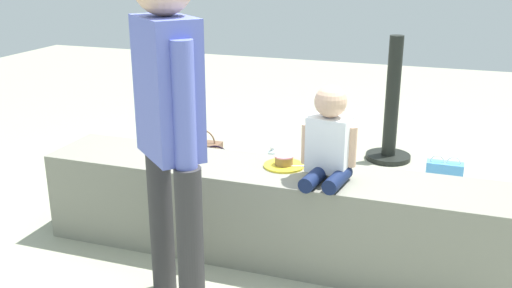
# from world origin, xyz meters

# --- Properties ---
(ground_plane) EXTENTS (12.00, 12.00, 0.00)m
(ground_plane) POSITION_xyz_m (0.00, 0.00, 0.00)
(ground_plane) COLOR #989A84
(concrete_ledge) EXTENTS (2.55, 0.45, 0.51)m
(concrete_ledge) POSITION_xyz_m (0.00, 0.00, 0.25)
(concrete_ledge) COLOR gray
(concrete_ledge) RESTS_ON ground_plane
(child_seated) EXTENTS (0.28, 0.33, 0.48)m
(child_seated) POSITION_xyz_m (0.32, -0.03, 0.72)
(child_seated) COLOR #121E43
(child_seated) RESTS_ON concrete_ledge
(adult_standing) EXTENTS (0.38, 0.37, 1.61)m
(adult_standing) POSITION_xyz_m (-0.24, -0.64, 0.97)
(adult_standing) COLOR #312F31
(adult_standing) RESTS_ON ground_plane
(cake_plate) EXTENTS (0.22, 0.22, 0.07)m
(cake_plate) POSITION_xyz_m (0.06, 0.06, 0.53)
(cake_plate) COLOR yellow
(cake_plate) RESTS_ON concrete_ledge
(gift_bag) EXTENTS (0.24, 0.10, 0.29)m
(gift_bag) POSITION_xyz_m (0.88, 1.17, 0.13)
(gift_bag) COLOR #4C99E0
(gift_bag) RESTS_ON ground_plane
(railing_post) EXTENTS (0.36, 0.36, 1.00)m
(railing_post) POSITION_xyz_m (0.44, 1.80, 0.37)
(railing_post) COLOR black
(railing_post) RESTS_ON ground_plane
(water_bottle_near_gift) EXTENTS (0.07, 0.07, 0.18)m
(water_bottle_near_gift) POSITION_xyz_m (-0.39, 1.27, 0.08)
(water_bottle_near_gift) COLOR silver
(water_bottle_near_gift) RESTS_ON ground_plane
(cake_box_white) EXTENTS (0.31, 0.34, 0.11)m
(cake_box_white) POSITION_xyz_m (0.56, 0.50, 0.05)
(cake_box_white) COLOR white
(cake_box_white) RESTS_ON ground_plane
(handbag_black_leather) EXTENTS (0.30, 0.14, 0.36)m
(handbag_black_leather) POSITION_xyz_m (-0.60, 0.68, 0.13)
(handbag_black_leather) COLOR black
(handbag_black_leather) RESTS_ON ground_plane
(handbag_brown_canvas) EXTENTS (0.28, 0.13, 0.32)m
(handbag_brown_canvas) POSITION_xyz_m (-0.90, 1.10, 0.12)
(handbag_brown_canvas) COLOR brown
(handbag_brown_canvas) RESTS_ON ground_plane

